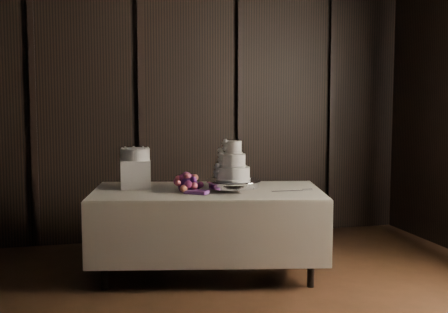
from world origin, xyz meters
TOP-DOWN VIEW (x-y plane):
  - room at (0.00, 0.00)m, footprint 6.08×7.08m
  - display_table at (0.39, 2.05)m, footprint 2.17×1.44m
  - cake_stand at (0.61, 1.98)m, footprint 0.62×0.62m
  - wedding_cake at (0.58, 1.96)m, footprint 0.32×0.28m
  - bouquet at (0.21, 2.00)m, footprint 0.48×0.51m
  - box_pedestal at (-0.20, 2.33)m, footprint 0.28×0.28m
  - small_cake at (-0.20, 2.33)m, footprint 0.30×0.30m
  - cake_knife at (1.03, 1.78)m, footprint 0.37×0.03m

SIDE VIEW (x-z plane):
  - display_table at x=0.39m, z-range 0.04..0.80m
  - cake_knife at x=1.03m, z-range 0.76..0.77m
  - cake_stand at x=0.61m, z-range 0.76..0.85m
  - bouquet at x=0.21m, z-range 0.73..0.92m
  - box_pedestal at x=-0.20m, z-range 0.76..1.01m
  - wedding_cake at x=0.58m, z-range 0.81..1.16m
  - small_cake at x=-0.20m, z-range 1.01..1.11m
  - room at x=0.00m, z-range -0.04..3.04m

